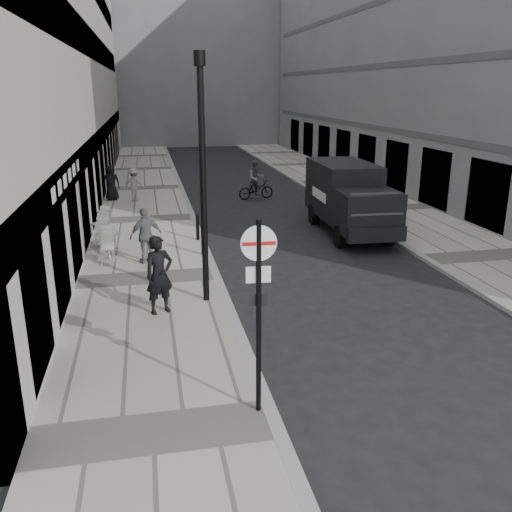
{
  "coord_description": "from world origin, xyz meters",
  "views": [
    {
      "loc": [
        -1.87,
        -5.0,
        5.46
      ],
      "look_at": [
        0.72,
        7.77,
        1.4
      ],
      "focal_mm": 38.0,
      "sensor_mm": 36.0,
      "label": 1
    }
  ],
  "objects_px": {
    "panel_van": "(349,195)",
    "lamppost": "(203,169)",
    "sign_post": "(259,292)",
    "cyclist": "(256,184)",
    "walking_man": "(159,275)"
  },
  "relations": [
    {
      "from": "sign_post",
      "to": "walking_man",
      "type": "bearing_deg",
      "value": 110.62
    },
    {
      "from": "sign_post",
      "to": "panel_van",
      "type": "distance_m",
      "value": 13.01
    },
    {
      "from": "sign_post",
      "to": "lamppost",
      "type": "bearing_deg",
      "value": 96.1
    },
    {
      "from": "cyclist",
      "to": "walking_man",
      "type": "bearing_deg",
      "value": -120.84
    },
    {
      "from": "walking_man",
      "to": "sign_post",
      "type": "xyz_separation_m",
      "value": [
        1.51,
        -4.67,
        1.2
      ]
    },
    {
      "from": "walking_man",
      "to": "sign_post",
      "type": "height_order",
      "value": "sign_post"
    },
    {
      "from": "walking_man",
      "to": "lamppost",
      "type": "relative_size",
      "value": 0.32
    },
    {
      "from": "panel_van",
      "to": "sign_post",
      "type": "bearing_deg",
      "value": -115.17
    },
    {
      "from": "walking_man",
      "to": "sign_post",
      "type": "distance_m",
      "value": 5.05
    },
    {
      "from": "lamppost",
      "to": "cyclist",
      "type": "bearing_deg",
      "value": 73.28
    },
    {
      "from": "walking_man",
      "to": "panel_van",
      "type": "bearing_deg",
      "value": 18.7
    },
    {
      "from": "panel_van",
      "to": "lamppost",
      "type": "bearing_deg",
      "value": -132.85
    },
    {
      "from": "panel_van",
      "to": "cyclist",
      "type": "distance_m",
      "value": 7.66
    },
    {
      "from": "walking_man",
      "to": "panel_van",
      "type": "xyz_separation_m",
      "value": [
        7.45,
        6.87,
        0.39
      ]
    },
    {
      "from": "lamppost",
      "to": "cyclist",
      "type": "relative_size",
      "value": 3.11
    }
  ]
}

